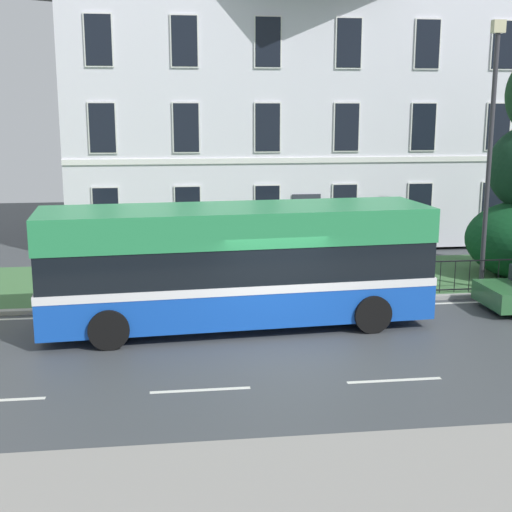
{
  "coord_description": "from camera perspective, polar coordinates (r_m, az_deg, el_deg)",
  "views": [
    {
      "loc": [
        -2.56,
        -14.84,
        5.48
      ],
      "look_at": [
        -0.17,
        3.72,
        1.53
      ],
      "focal_mm": 48.85,
      "sensor_mm": 36.0,
      "label": 1
    }
  ],
  "objects": [
    {
      "name": "ground_plane",
      "position": [
        17.0,
        1.74,
        -6.95
      ],
      "size": [
        60.0,
        56.0,
        0.18
      ],
      "color": "#3E4347"
    },
    {
      "name": "georgian_townhouse",
      "position": [
        31.08,
        2.51,
        13.53
      ],
      "size": [
        18.39,
        9.51,
        12.4
      ],
      "color": "silver",
      "rests_on": "ground_plane"
    },
    {
      "name": "iron_verge_railing",
      "position": [
        20.53,
        7.77,
        -1.88
      ],
      "size": [
        17.31,
        0.04,
        0.97
      ],
      "color": "black",
      "rests_on": "ground_plane"
    },
    {
      "name": "street_lamp_post",
      "position": [
        21.87,
        18.65,
        8.87
      ],
      "size": [
        0.36,
        0.24,
        7.85
      ],
      "color": "#333338",
      "rests_on": "ground_plane"
    },
    {
      "name": "single_decker_bus",
      "position": [
        17.7,
        -1.57,
        -0.66
      ],
      "size": [
        9.96,
        3.22,
        3.08
      ],
      "rotation": [
        0.0,
        0.0,
        0.07
      ],
      "color": "blue",
      "rests_on": "ground_plane"
    }
  ]
}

